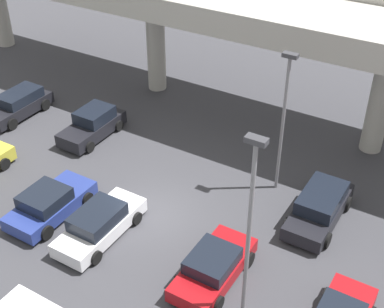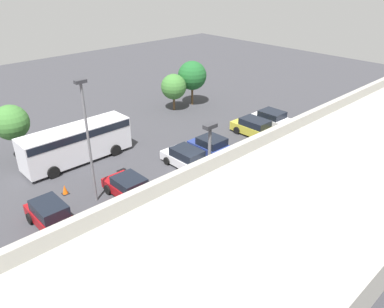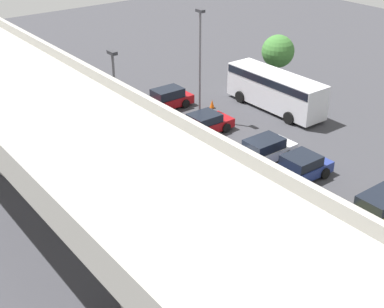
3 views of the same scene
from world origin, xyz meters
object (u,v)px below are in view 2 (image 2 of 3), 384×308
object	(u,v)px
traffic_cone	(65,190)
parked_car_8	(274,120)
lamp_post_near_aisle	(209,179)
tree_front_right	(11,123)
parked_car_0	(332,140)
parked_car_1	(256,128)
parked_car_2	(302,163)
lamp_post_mid_lot	(88,135)
parked_car_6	(52,217)
parked_car_5	(130,188)
parked_car_3	(213,147)
parked_car_9	(155,246)
parked_car_4	(188,159)
parked_car_7	(57,302)
tree_front_left	(192,76)
tree_front_centre	(174,87)
shuttle_bus	(77,141)

from	to	relation	value
traffic_cone	parked_car_8	bearing A→B (deg)	172.25
lamp_post_near_aisle	tree_front_right	xyz separation A→B (m)	(3.70, -17.88, -1.18)
parked_car_0	lamp_post_near_aisle	world-z (taller)	lamp_post_near_aisle
parked_car_1	parked_car_2	size ratio (longest dim) A/B	1.12
parked_car_0	lamp_post_mid_lot	size ratio (longest dim) A/B	0.54
parked_car_6	traffic_cone	distance (m)	3.74
parked_car_5	tree_front_right	size ratio (longest dim) A/B	0.97
parked_car_3	parked_car_9	world-z (taller)	parked_car_9
parked_car_0	parked_car_3	xyz separation A→B (m)	(8.33, -6.08, -0.07)
parked_car_0	traffic_cone	size ratio (longest dim) A/B	6.40
parked_car_5	parked_car_4	bearing A→B (deg)	93.98
lamp_post_mid_lot	traffic_cone	size ratio (longest dim) A/B	11.82
tree_front_right	traffic_cone	xyz separation A→B (m)	(-0.32, 7.42, -2.86)
parked_car_5	tree_front_right	world-z (taller)	tree_front_right
parked_car_0	tree_front_right	size ratio (longest dim) A/B	0.98
parked_car_7	parked_car_9	distance (m)	5.50
parked_car_4	parked_car_9	world-z (taller)	parked_car_9
parked_car_7	tree_front_left	distance (m)	29.23
tree_front_left	traffic_cone	bearing A→B (deg)	21.35
parked_car_7	tree_front_centre	size ratio (longest dim) A/B	1.11
parked_car_6	lamp_post_near_aisle	world-z (taller)	lamp_post_near_aisle
lamp_post_mid_lot	parked_car_1	bearing A→B (deg)	177.68
parked_car_6	lamp_post_mid_lot	size ratio (longest dim) A/B	0.57
parked_car_3	tree_front_right	distance (m)	16.07
parked_car_1	tree_front_centre	size ratio (longest dim) A/B	1.23
parked_car_5	tree_front_centre	size ratio (longest dim) A/B	1.14
lamp_post_mid_lot	tree_front_left	distance (m)	20.41
parked_car_5	tree_front_left	distance (m)	19.48
lamp_post_near_aisle	tree_front_centre	xyz separation A→B (m)	(-13.09, -18.00, -1.80)
parked_car_7	shuttle_bus	bearing A→B (deg)	-31.51
parked_car_1	tree_front_centre	xyz separation A→B (m)	(0.96, -10.38, 1.82)
parked_car_1	tree_front_right	distance (m)	20.65
tree_front_centre	parked_car_9	bearing A→B (deg)	46.65
parked_car_0	parked_car_3	distance (m)	10.31
parked_car_4	parked_car_0	bearing A→B (deg)	62.04
parked_car_6	parked_car_7	xyz separation A→B (m)	(2.63, 6.15, -0.01)
parked_car_0	parked_car_6	world-z (taller)	parked_car_6
parked_car_3	parked_car_9	distance (m)	12.73
lamp_post_mid_lot	tree_front_right	world-z (taller)	lamp_post_mid_lot
parked_car_4	shuttle_bus	world-z (taller)	shuttle_bus
parked_car_3	parked_car_9	xyz separation A→B (m)	(11.07, 6.29, 0.07)
parked_car_4	lamp_post_mid_lot	xyz separation A→B (m)	(7.61, -0.81, 4.13)
tree_front_centre	parked_car_7	bearing A→B (deg)	38.08
parked_car_2	parked_car_7	world-z (taller)	parked_car_2
parked_car_7	parked_car_8	distance (m)	26.00
parked_car_4	tree_front_left	bearing A→B (deg)	135.36
parked_car_0	parked_car_7	size ratio (longest dim) A/B	1.03
parked_car_1	parked_car_0	bearing A→B (deg)	23.24
lamp_post_near_aisle	parked_car_5	bearing A→B (deg)	-87.90
parked_car_2	parked_car_9	size ratio (longest dim) A/B	0.90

